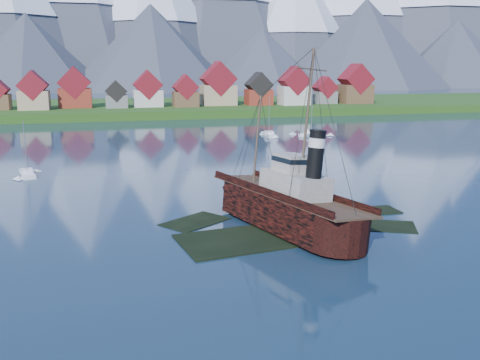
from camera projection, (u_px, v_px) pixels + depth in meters
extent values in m
plane|color=#172C40|center=(280.00, 231.00, 62.46)|extent=(1400.00, 1400.00, 0.00)
cube|color=black|center=(260.00, 241.00, 59.90)|extent=(19.08, 11.42, 1.00)
cube|color=black|center=(315.00, 221.00, 67.79)|extent=(15.15, 9.76, 1.00)
cube|color=black|center=(272.00, 212.00, 71.52)|extent=(11.45, 9.06, 1.00)
cube|color=black|center=(377.00, 229.00, 64.52)|extent=(10.27, 8.34, 1.00)
cube|color=black|center=(195.00, 225.00, 66.03)|extent=(9.42, 8.68, 1.00)
cube|color=black|center=(375.00, 214.00, 70.92)|extent=(6.00, 4.00, 1.00)
cube|color=#1A4313|center=(150.00, 111.00, 223.36)|extent=(600.00, 80.00, 3.20)
cube|color=#3F3D38|center=(160.00, 120.00, 187.39)|extent=(600.00, 2.50, 2.00)
cube|color=tan|center=(34.00, 100.00, 192.61)|extent=(10.50, 9.00, 6.80)
cube|color=maroon|center=(33.00, 85.00, 191.49)|extent=(10.69, 9.18, 10.69)
cube|color=maroon|center=(75.00, 98.00, 201.65)|extent=(12.00, 8.50, 7.20)
cube|color=maroon|center=(74.00, 82.00, 200.43)|extent=(12.22, 8.67, 12.22)
cube|color=slate|center=(117.00, 101.00, 200.83)|extent=(8.00, 7.00, 4.80)
cube|color=black|center=(116.00, 91.00, 200.01)|extent=(8.15, 7.14, 8.15)
cube|color=beige|center=(148.00, 98.00, 206.42)|extent=(11.00, 9.50, 6.40)
cube|color=maroon|center=(147.00, 85.00, 205.32)|extent=(11.20, 9.69, 11.20)
cube|color=brown|center=(185.00, 99.00, 206.10)|extent=(9.50, 8.00, 5.80)
cube|color=maroon|center=(185.00, 87.00, 205.12)|extent=(9.67, 8.16, 9.67)
cube|color=tan|center=(218.00, 95.00, 214.01)|extent=(13.50, 10.00, 8.00)
cube|color=maroon|center=(218.00, 79.00, 212.64)|extent=(13.75, 10.20, 13.75)
cube|color=maroon|center=(259.00, 97.00, 215.25)|extent=(10.00, 8.50, 6.20)
cube|color=black|center=(259.00, 85.00, 214.21)|extent=(10.18, 8.67, 10.18)
cube|color=beige|center=(294.00, 95.00, 215.68)|extent=(11.50, 9.00, 7.50)
cube|color=maroon|center=(294.00, 81.00, 214.44)|extent=(11.71, 9.18, 11.71)
cube|color=slate|center=(324.00, 97.00, 223.38)|extent=(9.00, 7.50, 5.00)
cube|color=maroon|center=(325.00, 87.00, 222.51)|extent=(9.16, 7.65, 9.16)
cube|color=brown|center=(355.00, 94.00, 224.35)|extent=(12.50, 10.00, 7.80)
cube|color=maroon|center=(356.00, 79.00, 223.05)|extent=(12.73, 10.20, 12.73)
cone|color=#2D333D|center=(151.00, 8.00, 499.65)|extent=(170.00, 170.00, 145.00)
cone|color=#2D333D|center=(296.00, 21.00, 526.37)|extent=(150.00, 150.00, 125.00)
cone|color=#2D333D|center=(357.00, 3.00, 569.46)|extent=(200.00, 200.00, 170.00)
cone|color=#2D333D|center=(468.00, 15.00, 621.74)|extent=(180.00, 180.00, 155.00)
cone|color=#2D333D|center=(28.00, 53.00, 393.69)|extent=(120.00, 120.00, 58.00)
cone|color=#2D333D|center=(152.00, 48.00, 410.00)|extent=(136.00, 136.00, 66.00)
cone|color=#2D333D|center=(262.00, 59.00, 437.38)|extent=(110.00, 110.00, 50.00)
cone|color=#2D333D|center=(365.00, 44.00, 453.79)|extent=(150.00, 150.00, 75.00)
cone|color=#2D333D|center=(455.00, 54.00, 478.22)|extent=(124.00, 124.00, 60.00)
cube|color=black|center=(284.00, 211.00, 63.04)|extent=(6.46, 18.61, 3.88)
cone|color=black|center=(256.00, 189.00, 74.47)|extent=(6.46, 6.46, 6.46)
cylinder|color=black|center=(314.00, 235.00, 54.24)|extent=(6.46, 6.46, 3.88)
cube|color=#4C3826|center=(285.00, 194.00, 62.61)|extent=(6.33, 24.55, 0.23)
cube|color=black|center=(259.00, 193.00, 61.77)|extent=(0.18, 23.78, 0.83)
cube|color=black|center=(309.00, 190.00, 63.28)|extent=(0.18, 23.78, 0.83)
cube|color=#ADA89E|center=(289.00, 186.00, 61.01)|extent=(4.80, 7.85, 2.77)
cube|color=#ADA89E|center=(286.00, 163.00, 61.37)|extent=(3.32, 3.69, 2.03)
cylinder|color=black|center=(299.00, 156.00, 57.28)|extent=(1.75, 1.75, 5.17)
cylinder|color=silver|center=(299.00, 144.00, 57.01)|extent=(1.85, 1.85, 1.02)
cylinder|color=#473828|center=(266.00, 139.00, 68.41)|extent=(0.26, 0.26, 11.08)
cylinder|color=#473828|center=(293.00, 103.00, 58.14)|extent=(0.30, 0.30, 12.00)
cube|color=white|center=(28.00, 175.00, 93.46)|extent=(3.72, 8.41, 1.03)
cube|color=white|center=(27.00, 170.00, 93.28)|extent=(2.24, 2.61, 0.60)
cylinder|color=gray|center=(25.00, 147.00, 92.40)|extent=(0.12, 0.12, 8.94)
cube|color=white|center=(311.00, 135.00, 146.65)|extent=(9.01, 7.64, 1.34)
cube|color=white|center=(311.00, 131.00, 146.43)|extent=(3.38, 3.27, 0.78)
cylinder|color=gray|center=(312.00, 111.00, 145.28)|extent=(0.16, 0.16, 11.63)
cube|color=white|center=(269.00, 136.00, 145.03)|extent=(3.17, 9.78, 1.15)
cube|color=white|center=(269.00, 132.00, 144.84)|extent=(2.32, 2.85, 0.67)
cylinder|color=gray|center=(269.00, 115.00, 143.85)|extent=(0.13, 0.13, 10.00)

